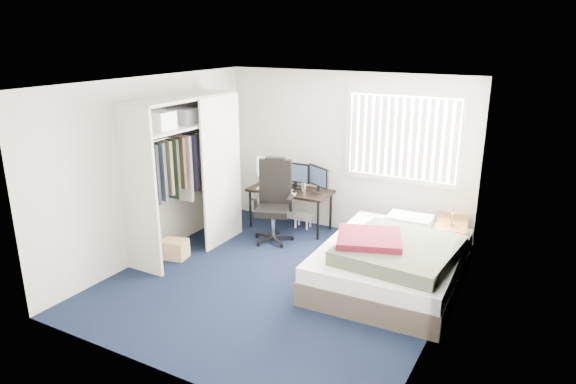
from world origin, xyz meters
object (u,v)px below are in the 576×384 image
Objects in this scene: nightstand at (452,225)px; office_chair at (274,209)px; desk at (291,186)px; bed at (392,261)px.

office_chair is at bearing -167.56° from nightstand.
desk is at bearing 90.25° from office_chair.
bed is at bearing -14.93° from office_chair.
office_chair reaches higher than bed.
bed is at bearing -113.84° from nightstand.
desk is 0.60× the size of bed.
nightstand is 1.22m from bed.
bed is (-0.49, -1.10, -0.20)m from nightstand.
nightstand is 0.38× the size of bed.
nightstand is (2.52, 0.56, 0.02)m from office_chair.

